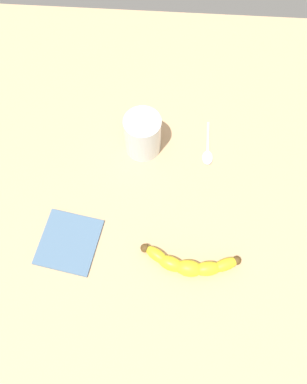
% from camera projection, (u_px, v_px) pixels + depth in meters
% --- Properties ---
extents(wooden_tabletop, '(1.20, 1.20, 0.03)m').
position_uv_depth(wooden_tabletop, '(159.00, 220.00, 0.86)').
color(wooden_tabletop, tan).
rests_on(wooden_tabletop, ground).
extents(banana, '(0.07, 0.20, 0.03)m').
position_uv_depth(banana, '(189.00, 264.00, 0.78)').
color(banana, yellow).
rests_on(banana, wooden_tabletop).
extents(smoothie_glass, '(0.08, 0.08, 0.10)m').
position_uv_depth(smoothie_glass, '(143.00, 135.00, 0.87)').
color(smoothie_glass, silver).
rests_on(smoothie_glass, wooden_tabletop).
extents(teaspoon, '(0.11, 0.02, 0.01)m').
position_uv_depth(teaspoon, '(208.00, 155.00, 0.90)').
color(teaspoon, silver).
rests_on(teaspoon, wooden_tabletop).
extents(folded_napkin, '(0.14, 0.13, 0.01)m').
position_uv_depth(folded_napkin, '(69.00, 242.00, 0.82)').
color(folded_napkin, slate).
rests_on(folded_napkin, wooden_tabletop).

